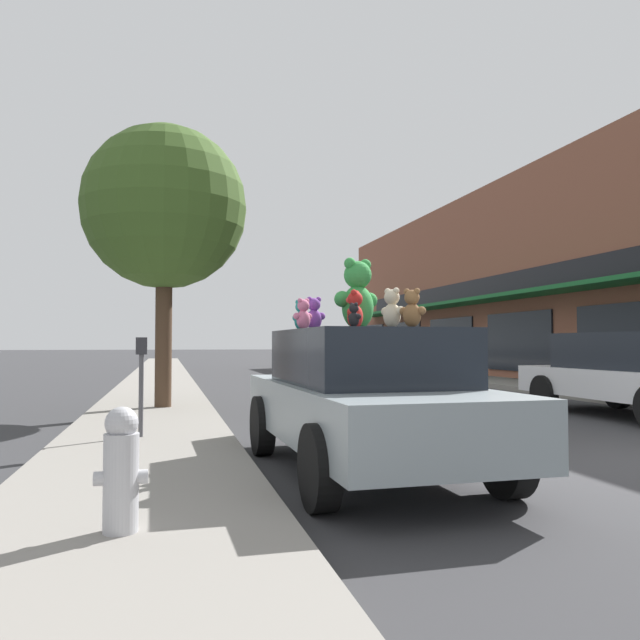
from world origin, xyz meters
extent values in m
cube|color=gray|center=(-5.37, 0.00, 0.07)|extent=(2.22, 90.00, 0.15)
cube|color=#19662D|center=(5.82, 13.10, 2.90)|extent=(1.32, 30.34, 0.12)
cube|color=black|center=(6.43, 13.10, 3.45)|extent=(0.08, 28.90, 0.70)
cube|color=black|center=(6.44, 7.94, 1.40)|extent=(0.06, 3.92, 2.00)
cube|color=black|center=(6.44, 13.10, 1.40)|extent=(0.06, 3.92, 2.00)
cube|color=black|center=(6.44, 18.27, 1.40)|extent=(0.06, 3.92, 2.00)
cube|color=black|center=(6.44, 23.43, 1.40)|extent=(0.06, 3.92, 2.00)
cube|color=black|center=(6.44, 28.59, 1.40)|extent=(0.06, 3.92, 2.00)
cube|color=#8C999E|center=(-3.12, 0.40, 0.64)|extent=(1.82, 4.29, 0.57)
cube|color=black|center=(-3.12, 0.40, 1.20)|extent=(1.57, 2.37, 0.56)
cylinder|color=black|center=(-3.99, 1.70, 0.35)|extent=(0.22, 0.71, 0.71)
cylinder|color=black|center=(-2.31, 1.73, 0.35)|extent=(0.22, 0.71, 0.71)
cylinder|color=black|center=(-3.93, -0.94, 0.35)|extent=(0.22, 0.71, 0.71)
cylinder|color=black|center=(-2.25, -0.90, 0.35)|extent=(0.22, 0.71, 0.71)
ellipsoid|color=green|center=(-3.21, 0.35, 1.71)|extent=(0.44, 0.41, 0.45)
sphere|color=green|center=(-3.21, 0.35, 2.05)|extent=(0.38, 0.38, 0.29)
sphere|color=green|center=(-3.11, 0.39, 2.16)|extent=(0.16, 0.16, 0.12)
sphere|color=green|center=(-3.30, 0.31, 2.16)|extent=(0.16, 0.16, 0.12)
sphere|color=#5ADA6D|center=(-3.25, 0.46, 2.03)|extent=(0.14, 0.14, 0.11)
sphere|color=green|center=(-3.05, 0.44, 1.79)|extent=(0.22, 0.22, 0.17)
sphere|color=green|center=(-3.39, 0.30, 1.79)|extent=(0.22, 0.22, 0.17)
ellipsoid|color=teal|center=(-3.64, 1.11, 1.60)|extent=(0.22, 0.22, 0.22)
sphere|color=teal|center=(-3.64, 1.11, 1.76)|extent=(0.20, 0.20, 0.14)
sphere|color=teal|center=(-3.61, 1.08, 1.81)|extent=(0.08, 0.08, 0.06)
sphere|color=teal|center=(-3.67, 1.15, 1.81)|extent=(0.08, 0.08, 0.06)
sphere|color=#47CDC6|center=(-3.59, 1.15, 1.75)|extent=(0.07, 0.07, 0.05)
sphere|color=teal|center=(-3.57, 1.06, 1.63)|extent=(0.11, 0.11, 0.08)
sphere|color=teal|center=(-3.69, 1.19, 1.63)|extent=(0.11, 0.11, 0.08)
ellipsoid|color=beige|center=(-3.08, -0.33, 1.60)|extent=(0.21, 0.23, 0.23)
sphere|color=beige|center=(-3.08, -0.33, 1.77)|extent=(0.20, 0.20, 0.15)
sphere|color=beige|center=(-3.06, -0.37, 1.83)|extent=(0.08, 0.08, 0.06)
sphere|color=beige|center=(-3.11, -0.28, 1.83)|extent=(0.08, 0.08, 0.06)
sphere|color=white|center=(-3.03, -0.30, 1.76)|extent=(0.07, 0.07, 0.06)
sphere|color=beige|center=(-3.03, -0.40, 1.64)|extent=(0.11, 0.11, 0.08)
sphere|color=beige|center=(-3.12, -0.24, 1.64)|extent=(0.11, 0.11, 0.08)
ellipsoid|color=pink|center=(-3.75, 0.50, 1.59)|extent=(0.20, 0.19, 0.20)
sphere|color=pink|center=(-3.75, 0.50, 1.73)|extent=(0.17, 0.17, 0.13)
sphere|color=pink|center=(-3.71, 0.52, 1.78)|extent=(0.07, 0.07, 0.05)
sphere|color=pink|center=(-3.79, 0.48, 1.78)|extent=(0.07, 0.07, 0.05)
sphere|color=#FFA3DA|center=(-3.77, 0.55, 1.73)|extent=(0.07, 0.07, 0.05)
sphere|color=pink|center=(-3.68, 0.55, 1.62)|extent=(0.10, 0.10, 0.07)
sphere|color=pink|center=(-3.82, 0.47, 1.62)|extent=(0.10, 0.10, 0.07)
ellipsoid|color=olive|center=(-2.96, -0.52, 1.60)|extent=(0.22, 0.22, 0.22)
sphere|color=olive|center=(-2.96, -0.52, 1.76)|extent=(0.20, 0.20, 0.14)
sphere|color=olive|center=(-2.93, -0.55, 1.81)|extent=(0.08, 0.08, 0.06)
sphere|color=olive|center=(-3.00, -0.48, 1.81)|extent=(0.08, 0.08, 0.06)
sphere|color=tan|center=(-2.92, -0.48, 1.75)|extent=(0.07, 0.07, 0.05)
sphere|color=olive|center=(-2.89, -0.57, 1.63)|extent=(0.11, 0.11, 0.08)
sphere|color=olive|center=(-3.01, -0.44, 1.63)|extent=(0.11, 0.11, 0.08)
ellipsoid|color=purple|center=(-3.58, 0.75, 1.60)|extent=(0.18, 0.16, 0.22)
sphere|color=purple|center=(-3.58, 0.75, 1.76)|extent=(0.15, 0.15, 0.14)
sphere|color=purple|center=(-3.52, 0.76, 1.82)|extent=(0.06, 0.06, 0.06)
sphere|color=purple|center=(-3.63, 0.75, 1.82)|extent=(0.06, 0.06, 0.06)
sphere|color=#BA67ED|center=(-3.58, 0.81, 1.75)|extent=(0.06, 0.06, 0.05)
sphere|color=purple|center=(-3.49, 0.77, 1.64)|extent=(0.09, 0.09, 0.08)
sphere|color=purple|center=(-3.67, 0.76, 1.64)|extent=(0.09, 0.09, 0.08)
ellipsoid|color=black|center=(-3.52, -0.53, 1.55)|extent=(0.12, 0.13, 0.13)
sphere|color=black|center=(-3.52, -0.53, 1.65)|extent=(0.11, 0.11, 0.09)
sphere|color=black|center=(-3.50, -0.56, 1.69)|extent=(0.05, 0.05, 0.04)
sphere|color=black|center=(-3.53, -0.50, 1.69)|extent=(0.05, 0.05, 0.04)
sphere|color=#3A3A3D|center=(-3.48, -0.51, 1.65)|extent=(0.04, 0.04, 0.03)
sphere|color=black|center=(-3.49, -0.57, 1.58)|extent=(0.06, 0.06, 0.05)
sphere|color=black|center=(-3.53, -0.47, 1.58)|extent=(0.06, 0.06, 0.05)
ellipsoid|color=red|center=(-3.32, 0.08, 1.60)|extent=(0.23, 0.24, 0.24)
sphere|color=red|center=(-3.32, 0.08, 1.78)|extent=(0.21, 0.21, 0.15)
sphere|color=red|center=(-3.29, 0.13, 1.84)|extent=(0.09, 0.09, 0.06)
sphere|color=red|center=(-3.35, 0.04, 1.84)|extent=(0.09, 0.09, 0.06)
sphere|color=#FF4741|center=(-3.37, 0.11, 1.77)|extent=(0.08, 0.08, 0.06)
sphere|color=red|center=(-3.28, 0.17, 1.65)|extent=(0.12, 0.12, 0.09)
sphere|color=red|center=(-3.38, 0.01, 1.65)|extent=(0.12, 0.12, 0.09)
cube|color=silver|center=(3.06, 3.79, 0.61)|extent=(1.76, 4.69, 0.52)
cube|color=black|center=(3.06, 3.79, 1.21)|extent=(1.55, 2.69, 0.67)
cylinder|color=black|center=(2.20, 5.24, 0.35)|extent=(0.20, 0.71, 0.71)
cylinder|color=black|center=(3.93, 5.24, 0.35)|extent=(0.20, 0.71, 0.71)
cylinder|color=#473323|center=(-5.18, 6.34, 1.38)|extent=(0.31, 0.31, 2.46)
sphere|color=#3D5B23|center=(-5.18, 6.34, 3.93)|extent=(3.10, 3.10, 3.10)
cylinder|color=#B2B2B7|center=(-5.40, -1.62, 0.46)|extent=(0.22, 0.22, 0.62)
sphere|color=#B2B2B7|center=(-5.40, -1.62, 0.83)|extent=(0.21, 0.21, 0.21)
cylinder|color=#B2B2B7|center=(-5.51, -1.62, 0.49)|extent=(0.10, 0.09, 0.09)
cylinder|color=#B2B2B7|center=(-5.28, -1.62, 0.49)|extent=(0.10, 0.09, 0.09)
cylinder|color=#4C4C51|center=(-5.43, 2.53, 0.67)|extent=(0.06, 0.06, 1.05)
cube|color=#2D2D33|center=(-5.43, 2.53, 1.31)|extent=(0.14, 0.10, 0.22)
camera|label=1|loc=(-5.12, -5.79, 1.34)|focal=35.00mm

